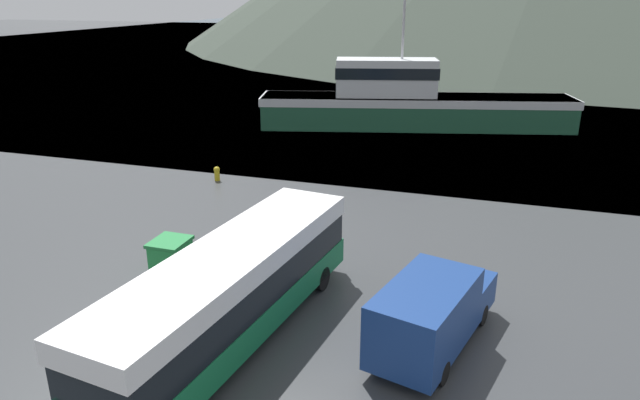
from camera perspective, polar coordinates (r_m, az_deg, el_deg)
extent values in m
plane|color=#3D5160|center=(150.06, 15.93, 15.24)|extent=(240.00, 240.00, 0.00)
cube|color=#146B3D|center=(18.27, -8.67, -11.13)|extent=(4.01, 11.82, 0.92)
cube|color=black|center=(17.79, -8.84, -8.40)|extent=(3.93, 11.59, 1.06)
cube|color=white|center=(17.40, -8.98, -5.91)|extent=(4.01, 11.82, 0.66)
cube|color=black|center=(22.43, -0.64, -2.50)|extent=(2.27, 0.34, 1.42)
cylinder|color=black|center=(22.04, -5.32, -6.63)|extent=(0.41, 0.93, 0.90)
cylinder|color=black|center=(21.08, 0.12, -7.83)|extent=(0.41, 0.93, 0.90)
cylinder|color=black|center=(16.63, -20.13, -17.68)|extent=(0.41, 0.93, 0.90)
cube|color=navy|center=(17.34, 10.47, -11.41)|extent=(3.07, 4.46, 1.99)
cube|color=navy|center=(19.96, 13.58, -8.69)|extent=(2.49, 2.21, 1.09)
cube|color=black|center=(18.83, 12.94, -7.38)|extent=(1.77, 0.51, 0.70)
cylinder|color=black|center=(20.30, 10.67, -9.71)|extent=(0.39, 0.73, 0.70)
cylinder|color=black|center=(19.81, 15.86, -10.97)|extent=(0.39, 0.73, 0.70)
cylinder|color=black|center=(17.47, 6.08, -14.80)|extent=(0.39, 0.73, 0.70)
cylinder|color=black|center=(16.90, 12.12, -16.52)|extent=(0.39, 0.73, 0.70)
cube|color=#1E5138|center=(47.43, 9.52, 8.70)|extent=(24.98, 10.20, 2.55)
cube|color=silver|center=(47.26, 9.58, 9.83)|extent=(25.22, 10.30, 0.64)
cube|color=silver|center=(46.79, 6.63, 12.07)|extent=(8.39, 4.80, 2.91)
cube|color=black|center=(46.73, 6.65, 12.60)|extent=(8.56, 4.92, 0.87)
cylinder|color=#B2B2B7|center=(46.49, 8.39, 17.44)|extent=(0.20, 0.20, 5.96)
cube|color=green|center=(23.07, -14.67, -5.57)|extent=(1.22, 1.35, 1.19)
cube|color=#227D3C|center=(22.80, -14.82, -4.06)|extent=(1.34, 1.49, 0.13)
cube|color=#1E5138|center=(48.77, 1.24, 8.39)|extent=(7.32, 5.84, 1.08)
cylinder|color=#B29919|center=(33.80, -10.25, 2.39)|extent=(0.31, 0.31, 0.56)
sphere|color=#B29919|center=(33.69, -10.29, 3.00)|extent=(0.36, 0.36, 0.36)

